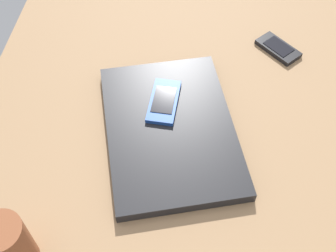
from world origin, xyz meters
TOP-DOWN VIEW (x-y plane):
  - desk_surface at (0.00, 0.00)cm, footprint 120.00×80.00cm
  - laptop_closed at (4.79, 0.38)cm, footprint 39.66×32.25cm
  - cell_phone_on_laptop at (10.38, 1.72)cm, footprint 11.59×6.18cm
  - cell_phone_on_desk at (30.31, -22.42)cm, footprint 10.54×10.51cm
  - pen_cup at (-22.50, 21.87)cm, footprint 6.78×6.78cm

SIDE VIEW (x-z plane):
  - desk_surface at x=0.00cm, z-range 0.00..3.00cm
  - cell_phone_on_desk at x=30.31cm, z-range 2.97..4.20cm
  - laptop_closed at x=4.79cm, z-range 3.00..5.21cm
  - cell_phone_on_laptop at x=10.38cm, z-range 5.18..6.21cm
  - pen_cup at x=-22.50cm, z-range 3.00..13.93cm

